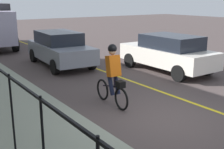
{
  "coord_description": "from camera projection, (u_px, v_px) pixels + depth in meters",
  "views": [
    {
      "loc": [
        -4.98,
        5.19,
        3.05
      ],
      "look_at": [
        1.53,
        0.64,
        1.0
      ],
      "focal_mm": 46.96,
      "sensor_mm": 36.0,
      "label": 1
    }
  ],
  "objects": [
    {
      "name": "parked_sedan_rear",
      "position": [
        60.0,
        48.0,
        13.71
      ],
      "size": [
        4.51,
        2.15,
        1.58
      ],
      "rotation": [
        0.0,
        0.0,
        3.08
      ],
      "color": "#8B90A0",
      "rests_on": "ground"
    },
    {
      "name": "iron_fence",
      "position": [
        0.0,
        88.0,
        5.95
      ],
      "size": [
        16.48,
        0.04,
        1.6
      ],
      "color": "black",
      "rests_on": "sidewalk"
    },
    {
      "name": "cyclist_lead",
      "position": [
        113.0,
        76.0,
        8.43
      ],
      "size": [
        1.71,
        0.38,
        1.83
      ],
      "rotation": [
        0.0,
        0.0,
        -0.05
      ],
      "color": "black",
      "rests_on": "ground"
    },
    {
      "name": "lane_line_centre",
      "position": [
        205.0,
        108.0,
        8.48
      ],
      "size": [
        36.0,
        0.12,
        0.01
      ],
      "primitive_type": "cube",
      "color": "yellow",
      "rests_on": "ground"
    },
    {
      "name": "patrol_sedan",
      "position": [
        168.0,
        52.0,
        12.59
      ],
      "size": [
        4.41,
        1.93,
        1.58
      ],
      "rotation": [
        0.0,
        0.0,
        -0.0
      ],
      "color": "white",
      "rests_on": "ground"
    },
    {
      "name": "ground_plane",
      "position": [
        166.0,
        120.0,
        7.59
      ],
      "size": [
        80.0,
        80.0,
        0.0
      ],
      "primitive_type": "plane",
      "color": "#493D3C"
    }
  ]
}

